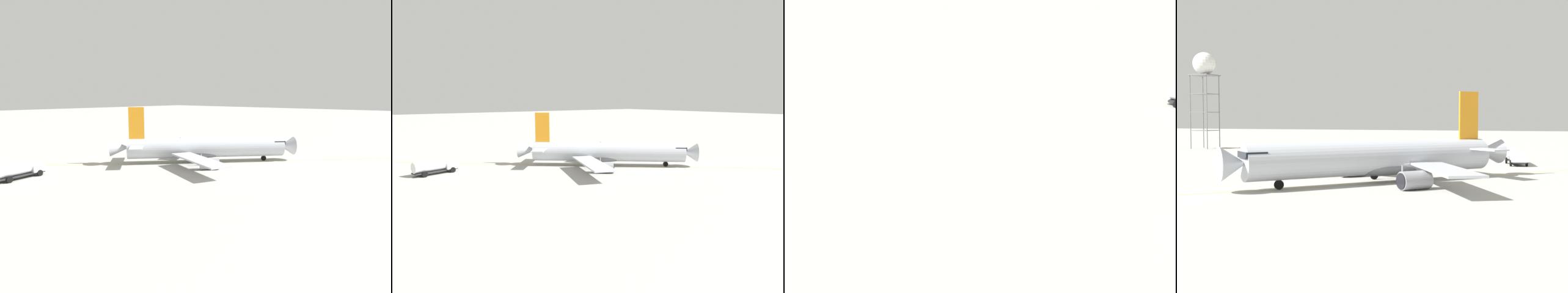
# 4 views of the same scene
# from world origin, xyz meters

# --- Properties ---
(ground_plane) EXTENTS (600.00, 600.00, 0.00)m
(ground_plane) POSITION_xyz_m (0.00, 0.00, 0.00)
(ground_plane) COLOR #ADAAA3
(airliner_main) EXTENTS (29.76, 32.54, 11.83)m
(airliner_main) POSITION_xyz_m (3.78, 1.66, 2.97)
(airliner_main) COLOR #B2B7C1
(airliner_main) RESTS_ON ground_plane
(fuel_tanker_truck) EXTENTS (4.41, 8.84, 2.87)m
(fuel_tanker_truck) POSITION_xyz_m (-10.08, -31.27, 1.56)
(fuel_tanker_truck) COLOR #232326
(fuel_tanker_truck) RESTS_ON ground_plane
(radar_tower) EXTENTS (6.15, 6.15, 26.14)m
(radar_tower) POSITION_xyz_m (73.99, -54.61, 21.96)
(radar_tower) COLOR slate
(radar_tower) RESTS_ON ground_plane
(taxiway_centreline) EXTENTS (99.97, 110.30, 0.01)m
(taxiway_centreline) POSITION_xyz_m (7.49, 5.35, 0.00)
(taxiway_centreline) COLOR yellow
(taxiway_centreline) RESTS_ON ground_plane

